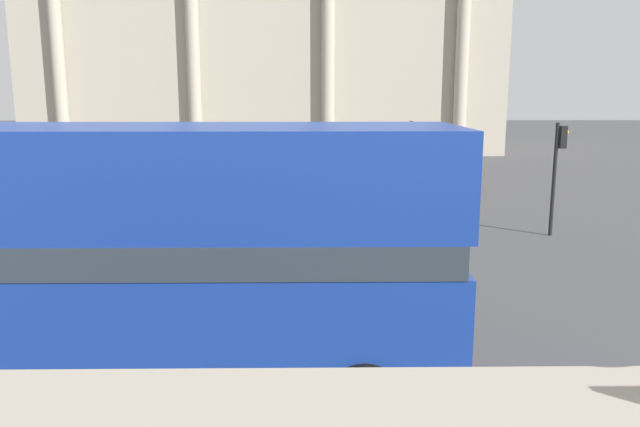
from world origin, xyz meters
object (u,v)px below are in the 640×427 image
object	(u,v)px
traffic_light_mid	(558,162)
pedestrian_black	(471,155)
double_decker_bus	(95,250)
traffic_light_far	(412,147)
traffic_light_near	(278,190)
pedestrian_yellow	(366,193)
pedestrian_olive	(306,189)
car_silver	(346,181)

from	to	relation	value
traffic_light_mid	pedestrian_black	bearing A→B (deg)	84.67
double_decker_bus	traffic_light_mid	size ratio (longest dim) A/B	2.90
traffic_light_mid	traffic_light_far	size ratio (longest dim) A/B	1.09
double_decker_bus	pedestrian_black	world-z (taller)	double_decker_bus
traffic_light_near	pedestrian_yellow	distance (m)	8.33
double_decker_bus	pedestrian_olive	bearing A→B (deg)	77.72
car_silver	pedestrian_yellow	xyz separation A→B (m)	(0.38, -5.68, 0.36)
car_silver	pedestrian_black	xyz separation A→B (m)	(7.78, 8.97, 0.24)
traffic_light_mid	car_silver	distance (m)	10.04
double_decker_bus	pedestrian_black	xyz separation A→B (m)	(12.44, 27.32, -1.34)
car_silver	pedestrian_yellow	world-z (taller)	pedestrian_yellow
traffic_light_mid	pedestrian_yellow	bearing A→B (deg)	161.02
double_decker_bus	pedestrian_yellow	bearing A→B (deg)	67.38
pedestrian_olive	traffic_light_near	bearing A→B (deg)	-2.61
traffic_light_near	pedestrian_black	world-z (taller)	traffic_light_near
double_decker_bus	traffic_light_near	world-z (taller)	double_decker_bus
traffic_light_mid	pedestrian_black	size ratio (longest dim) A/B	2.19
double_decker_bus	pedestrian_yellow	xyz separation A→B (m)	(5.04, 12.67, -1.23)
double_decker_bus	pedestrian_olive	xyz separation A→B (m)	(2.94, 14.66, -1.38)
double_decker_bus	traffic_light_near	bearing A→B (deg)	63.00
traffic_light_near	car_silver	size ratio (longest dim) A/B	0.87
traffic_light_near	pedestrian_olive	world-z (taller)	traffic_light_near
double_decker_bus	pedestrian_yellow	size ratio (longest dim) A/B	5.75
pedestrian_yellow	pedestrian_black	distance (m)	16.42
pedestrian_yellow	traffic_light_near	bearing A→B (deg)	-160.34
car_silver	pedestrian_olive	size ratio (longest dim) A/B	2.64
car_silver	traffic_light_mid	bearing A→B (deg)	-145.03
pedestrian_black	pedestrian_olive	xyz separation A→B (m)	(-9.50, -12.66, -0.03)
traffic_light_far	car_silver	size ratio (longest dim) A/B	0.79
pedestrian_yellow	double_decker_bus	bearing A→B (deg)	-163.23
traffic_light_mid	pedestrian_olive	xyz separation A→B (m)	(-7.95, 4.01, -1.45)
traffic_light_near	traffic_light_far	size ratio (longest dim) A/B	1.10
car_silver	double_decker_bus	bearing A→B (deg)	161.71
pedestrian_black	pedestrian_yellow	bearing A→B (deg)	7.28
double_decker_bus	pedestrian_olive	world-z (taller)	double_decker_bus
pedestrian_black	pedestrian_olive	world-z (taller)	pedestrian_black
traffic_light_far	pedestrian_black	size ratio (longest dim) A/B	2.02
car_silver	pedestrian_black	bearing A→B (deg)	-44.99
traffic_light_far	pedestrian_olive	size ratio (longest dim) A/B	2.08
traffic_light_near	pedestrian_black	bearing A→B (deg)	65.86
traffic_light_mid	pedestrian_olive	bearing A→B (deg)	153.25
pedestrian_yellow	pedestrian_black	size ratio (longest dim) A/B	1.11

